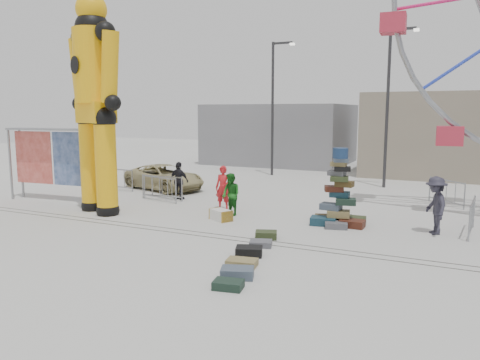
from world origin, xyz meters
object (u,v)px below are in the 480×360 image
at_px(pedestrian_green, 231,194).
at_px(barricade_wheel_back, 446,192).
at_px(barricade_dummy_a, 116,179).
at_px(parked_suv, 164,177).
at_px(lamp_post_right, 390,100).
at_px(steamer_trunk, 221,215).
at_px(pedestrian_black, 179,181).
at_px(banner_scaffold, 52,147).
at_px(barricade_dummy_c, 160,189).
at_px(crash_test_dummy, 95,97).
at_px(suitcase_tower, 339,204).
at_px(lamp_post_left, 274,102).
at_px(pedestrian_grey, 435,205).
at_px(barricade_dummy_b, 162,188).
at_px(pedestrian_red, 223,188).
at_px(barricade_wheel_front, 472,217).

bearing_deg(pedestrian_green, barricade_wheel_back, 64.36).
relative_size(barricade_dummy_a, parked_suv, 0.45).
xyz_separation_m(lamp_post_right, steamer_trunk, (-4.31, -10.20, -4.29)).
xyz_separation_m(pedestrian_black, parked_suv, (-2.17, 2.02, -0.22)).
relative_size(banner_scaffold, barricade_dummy_c, 2.22).
relative_size(crash_test_dummy, barricade_dummy_c, 4.22).
distance_m(barricade_dummy_a, barricade_wheel_back, 15.25).
bearing_deg(suitcase_tower, lamp_post_left, 115.54).
bearing_deg(lamp_post_left, crash_test_dummy, -99.60).
bearing_deg(pedestrian_black, barricade_wheel_back, -156.33).
bearing_deg(barricade_dummy_a, lamp_post_right, 30.50).
height_order(suitcase_tower, parked_suv, suitcase_tower).
bearing_deg(barricade_dummy_c, pedestrian_grey, 8.38).
bearing_deg(parked_suv, steamer_trunk, -113.78).
height_order(suitcase_tower, barricade_dummy_b, suitcase_tower).
xyz_separation_m(lamp_post_left, pedestrian_green, (2.66, -11.31, -3.68)).
bearing_deg(suitcase_tower, banner_scaffold, 178.78).
bearing_deg(barricade_dummy_c, lamp_post_left, 94.87).
relative_size(barricade_dummy_a, pedestrian_red, 1.13).
relative_size(crash_test_dummy, barricade_dummy_a, 4.22).
bearing_deg(pedestrian_black, pedestrian_grey, 176.63).
height_order(pedestrian_green, pedestrian_black, pedestrian_black).
distance_m(pedestrian_green, parked_suv, 6.91).
height_order(barricade_wheel_back, pedestrian_green, pedestrian_green).
xyz_separation_m(lamp_post_left, parked_suv, (-3.02, -7.39, -3.86)).
bearing_deg(steamer_trunk, banner_scaffold, -153.41).
relative_size(barricade_dummy_a, pedestrian_green, 1.25).
relative_size(banner_scaffold, pedestrian_black, 2.63).
relative_size(lamp_post_left, banner_scaffold, 1.80).
bearing_deg(lamp_post_left, lamp_post_right, -15.95).
xyz_separation_m(barricade_dummy_a, barricade_dummy_c, (3.64, -1.51, 0.00)).
bearing_deg(barricade_wheel_front, parked_suv, 81.96).
bearing_deg(barricade_dummy_b, suitcase_tower, -11.24).
xyz_separation_m(banner_scaffold, parked_suv, (2.62, 4.61, -1.77)).
bearing_deg(barricade_wheel_front, crash_test_dummy, 105.47).
height_order(pedestrian_red, parked_suv, pedestrian_red).
distance_m(pedestrian_red, pedestrian_black, 2.99).
bearing_deg(pedestrian_black, banner_scaffold, 33.48).
bearing_deg(barricade_dummy_b, barricade_wheel_back, 16.96).
xyz_separation_m(barricade_dummy_c, barricade_wheel_front, (12.22, -0.41, 0.00)).
relative_size(suitcase_tower, barricade_dummy_b, 1.33).
height_order(lamp_post_left, pedestrian_black, lamp_post_left).
xyz_separation_m(pedestrian_red, pedestrian_grey, (7.83, -0.45, 0.05)).
bearing_deg(suitcase_tower, barricade_wheel_front, 1.76).
relative_size(barricade_dummy_b, pedestrian_green, 1.25).
bearing_deg(parked_suv, crash_test_dummy, -155.30).
height_order(crash_test_dummy, pedestrian_grey, crash_test_dummy).
bearing_deg(barricade_wheel_front, barricade_dummy_c, 92.82).
bearing_deg(barricade_dummy_a, steamer_trunk, -23.22).
height_order(banner_scaffold, parked_suv, banner_scaffold).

